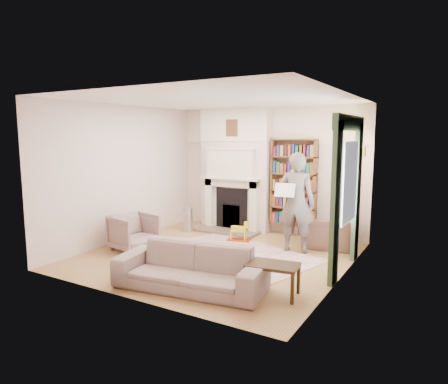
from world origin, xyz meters
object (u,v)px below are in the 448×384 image
Objects in this scene: sofa at (190,267)px; paraffin_heater at (188,219)px; armchair_left at (134,232)px; bookcase at (294,182)px; rocking_horse at (239,231)px; armchair_reading at (328,232)px; coffee_table at (273,280)px; man_reading at (296,203)px.

paraffin_heater is at bearing 117.44° from sofa.
armchair_left reaches higher than sofa.
bookcase is 0.86× the size of sofa.
rocking_horse is at bearing -7.34° from paraffin_heater.
armchair_reading is 1.39× the size of coffee_table.
coffee_table reaches higher than rocking_horse.
man_reading reaches higher than sofa.
man_reading is 3.89× the size of rocking_horse.
bookcase is 1.27m from man_reading.
bookcase is at bearing 21.21° from paraffin_heater.
bookcase is 1.62m from rocking_horse.
sofa is at bearing -105.52° from armchair_left.
sofa reaches higher than paraffin_heater.
rocking_horse is (1.43, -0.18, -0.06)m from paraffin_heater.
bookcase is 2.42× the size of armchair_left.
paraffin_heater is (-3.17, 2.43, 0.05)m from coffee_table.
armchair_left is at bearing 20.52° from man_reading.
sofa is at bearing -92.41° from bookcase.
armchair_left is 2.14m from rocking_horse.
bookcase is at bearing -38.97° from armchair_reading.
armchair_reading is 2.00× the size of rocking_horse.
paraffin_heater is 1.44m from rocking_horse.
armchair_left is at bearing -145.14° from rocking_horse.
rocking_horse is (-1.74, 2.25, -0.01)m from coffee_table.
armchair_left is 2.32m from sofa.
man_reading is 2.80m from paraffin_heater.
coffee_table is (0.96, -3.29, -0.95)m from bookcase.
armchair_left reaches higher than rocking_horse.
bookcase is at bearing -74.74° from man_reading.
man_reading is 3.43× the size of paraffin_heater.
armchair_left reaches higher than armchair_reading.
paraffin_heater is (-2.21, -0.86, -0.90)m from bookcase.
rocking_horse is at bearing -12.71° from man_reading.
sofa is (2.07, -1.05, -0.03)m from armchair_left.
armchair_reading reaches higher than coffee_table.
man_reading is at bearing -66.94° from bookcase.
armchair_reading is at bearing 61.86° from sofa.
man_reading reaches higher than coffee_table.
rocking_horse is (-1.27, 0.11, -0.73)m from man_reading.
paraffin_heater is 1.13× the size of rocking_horse.
man_reading is at bearing 44.53° from armchair_reading.
sofa is at bearing 67.83° from man_reading.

